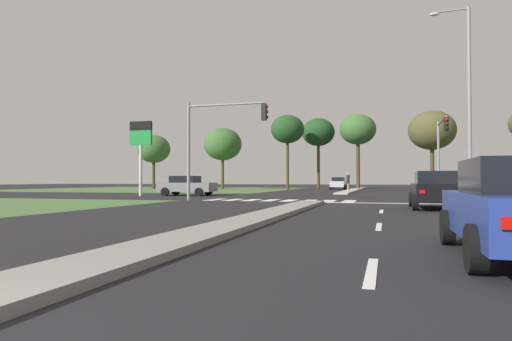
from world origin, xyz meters
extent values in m
plane|color=black|center=(0.00, 30.00, 0.00)|extent=(200.00, 200.00, 0.00)
cube|color=#476B38|center=(-25.50, 54.50, 0.00)|extent=(35.00, 35.00, 0.01)
cube|color=gray|center=(0.00, 11.00, 0.07)|extent=(1.20, 22.00, 0.14)
cube|color=#ADA89E|center=(0.00, 55.00, 0.07)|extent=(1.20, 36.00, 0.14)
cube|color=silver|center=(3.50, 4.49, 0.01)|extent=(0.14, 2.00, 0.01)
cube|color=silver|center=(3.50, 10.49, 0.01)|extent=(0.14, 2.00, 0.01)
cube|color=silver|center=(3.50, 16.49, 0.01)|extent=(0.14, 2.00, 0.01)
cube|color=silver|center=(6.85, 12.00, 0.01)|extent=(0.14, 24.00, 0.01)
cube|color=silver|center=(3.80, 23.00, 0.01)|extent=(6.40, 0.50, 0.01)
cube|color=silver|center=(-6.40, 24.80, 0.01)|extent=(0.70, 2.80, 0.01)
cube|color=silver|center=(-5.25, 24.80, 0.01)|extent=(0.70, 2.80, 0.01)
cube|color=silver|center=(-4.10, 24.80, 0.01)|extent=(0.70, 2.80, 0.01)
cube|color=silver|center=(-2.95, 24.80, 0.01)|extent=(0.70, 2.80, 0.01)
cube|color=silver|center=(-1.80, 24.80, 0.01)|extent=(0.70, 2.80, 0.01)
cube|color=silver|center=(-0.65, 24.80, 0.01)|extent=(0.70, 2.80, 0.01)
cube|color=silver|center=(0.50, 24.80, 0.01)|extent=(0.70, 2.80, 0.01)
cube|color=silver|center=(1.65, 24.80, 0.01)|extent=(0.70, 2.80, 0.01)
cube|color=red|center=(4.99, 3.88, 0.72)|extent=(0.20, 0.04, 0.14)
cylinder|color=black|center=(4.78, 7.47, 0.32)|extent=(0.22, 0.64, 0.64)
cylinder|color=black|center=(4.78, 4.68, 0.32)|extent=(0.22, 0.64, 0.64)
cube|color=#B7B7BC|center=(-2.41, 59.38, 0.69)|extent=(1.81, 4.24, 0.75)
cube|color=black|center=(-2.41, 59.53, 1.33)|extent=(1.59, 1.95, 0.52)
cube|color=red|center=(-1.72, 61.52, 0.77)|extent=(0.20, 0.04, 0.14)
cube|color=red|center=(-3.09, 61.52, 0.77)|extent=(0.20, 0.04, 0.14)
cylinder|color=black|center=(-1.50, 58.02, 0.32)|extent=(0.22, 0.64, 0.64)
cylinder|color=black|center=(-3.31, 58.02, 0.32)|extent=(0.22, 0.64, 0.64)
cylinder|color=black|center=(-1.50, 60.74, 0.32)|extent=(0.22, 0.64, 0.64)
cylinder|color=black|center=(-3.31, 60.74, 0.32)|extent=(0.22, 0.64, 0.64)
cube|color=#A31919|center=(9.32, 30.68, 0.66)|extent=(4.48, 1.77, 0.69)
cube|color=black|center=(9.17, 30.68, 1.27)|extent=(2.06, 1.56, 0.52)
cube|color=red|center=(7.06, 31.36, 0.73)|extent=(0.04, 0.20, 0.14)
cube|color=red|center=(7.06, 30.01, 0.73)|extent=(0.04, 0.20, 0.14)
cylinder|color=black|center=(10.75, 31.57, 0.32)|extent=(0.64, 0.22, 0.64)
cylinder|color=black|center=(10.75, 29.80, 0.32)|extent=(0.64, 0.22, 0.64)
cylinder|color=black|center=(7.89, 31.57, 0.32)|extent=(0.64, 0.22, 0.64)
cylinder|color=black|center=(7.89, 29.80, 0.32)|extent=(0.64, 0.22, 0.64)
cube|color=black|center=(5.65, 18.84, 0.68)|extent=(1.74, 4.36, 0.73)
cube|color=black|center=(5.65, 18.69, 1.31)|extent=(1.53, 2.01, 0.52)
cube|color=red|center=(4.99, 16.64, 0.76)|extent=(0.20, 0.04, 0.14)
cube|color=red|center=(6.31, 16.64, 0.76)|extent=(0.20, 0.04, 0.14)
cylinder|color=black|center=(4.78, 20.24, 0.32)|extent=(0.22, 0.64, 0.64)
cylinder|color=black|center=(6.52, 20.24, 0.32)|extent=(0.22, 0.64, 0.64)
cylinder|color=black|center=(4.78, 17.44, 0.32)|extent=(0.22, 0.64, 0.64)
cylinder|color=black|center=(6.52, 17.44, 0.32)|extent=(0.22, 0.64, 0.64)
cube|color=slate|center=(-11.13, 30.98, 0.66)|extent=(4.34, 1.87, 0.69)
cube|color=black|center=(-11.28, 30.98, 1.27)|extent=(2.00, 1.65, 0.52)
cube|color=red|center=(-13.32, 31.69, 0.73)|extent=(0.04, 0.20, 0.14)
cube|color=red|center=(-13.32, 30.27, 0.73)|extent=(0.04, 0.20, 0.14)
cylinder|color=black|center=(-9.74, 31.91, 0.32)|extent=(0.64, 0.22, 0.64)
cylinder|color=black|center=(-9.74, 30.04, 0.32)|extent=(0.64, 0.22, 0.64)
cylinder|color=black|center=(-12.52, 31.91, 0.32)|extent=(0.64, 0.22, 0.64)
cylinder|color=black|center=(-12.52, 30.04, 0.32)|extent=(0.64, 0.22, 0.64)
cylinder|color=gray|center=(7.60, 36.60, 2.88)|extent=(0.18, 0.18, 5.76)
cylinder|color=gray|center=(7.60, 34.11, 5.51)|extent=(0.12, 4.98, 0.12)
cube|color=black|center=(7.60, 31.62, 4.99)|extent=(0.32, 0.26, 0.95)
sphere|color=red|center=(7.60, 31.46, 5.29)|extent=(0.20, 0.20, 0.20)
sphere|color=#3A2405|center=(7.60, 31.46, 4.99)|extent=(0.20, 0.20, 0.20)
sphere|color=black|center=(7.60, 31.46, 4.69)|extent=(0.20, 0.20, 0.20)
cylinder|color=gray|center=(-7.60, 23.40, 2.92)|extent=(0.18, 0.18, 5.84)
cylinder|color=gray|center=(-5.28, 23.40, 5.59)|extent=(4.64, 0.12, 0.12)
cube|color=black|center=(-2.96, 23.40, 5.07)|extent=(0.26, 0.32, 0.95)
sphere|color=red|center=(-2.80, 23.40, 5.37)|extent=(0.20, 0.20, 0.20)
sphere|color=#3A2405|center=(-2.80, 23.40, 5.07)|extent=(0.20, 0.20, 0.20)
sphere|color=black|center=(-2.80, 23.40, 4.77)|extent=(0.20, 0.20, 0.20)
cylinder|color=gray|center=(8.19, 26.24, 5.48)|extent=(0.20, 0.20, 10.95)
cylinder|color=gray|center=(7.29, 26.30, 10.85)|extent=(1.81, 0.23, 0.10)
ellipsoid|color=#B2B2A8|center=(6.39, 26.36, 10.75)|extent=(0.56, 0.28, 0.20)
cylinder|color=#9E8966|center=(0.13, 43.04, 0.51)|extent=(0.16, 0.16, 0.75)
cylinder|color=#232833|center=(0.13, 43.04, 1.28)|extent=(0.34, 0.34, 0.78)
sphere|color=tan|center=(0.13, 43.04, 1.78)|extent=(0.22, 0.22, 0.22)
cylinder|color=silver|center=(-14.24, 29.40, 1.93)|extent=(0.24, 0.24, 3.87)
cube|color=#197F33|center=(-14.24, 29.40, 4.42)|extent=(1.80, 0.24, 1.10)
cube|color=black|center=(-14.24, 29.40, 5.32)|extent=(1.80, 0.24, 0.70)
cylinder|color=#423323|center=(-27.34, 55.59, 2.15)|extent=(0.41, 0.41, 4.29)
ellipsoid|color=#38602D|center=(-27.34, 55.59, 5.54)|extent=(4.55, 4.55, 3.87)
cylinder|color=#423323|center=(-18.11, 58.11, 2.37)|extent=(0.37, 0.37, 4.74)
ellipsoid|color=#38602D|center=(-18.11, 58.11, 6.19)|extent=(5.26, 5.26, 4.47)
cylinder|color=#423323|center=(-8.35, 55.24, 3.25)|extent=(0.36, 0.36, 6.51)
ellipsoid|color=#1E421E|center=(-8.35, 55.24, 7.67)|extent=(4.23, 4.23, 3.60)
cylinder|color=#423323|center=(-5.22, 60.76, 3.27)|extent=(0.39, 0.39, 6.53)
ellipsoid|color=#1E421E|center=(-5.22, 60.76, 7.75)|extent=(4.45, 4.45, 3.78)
cylinder|color=#423323|center=(0.18, 58.65, 3.24)|extent=(0.47, 0.47, 6.48)
ellipsoid|color=#38602D|center=(0.18, 58.65, 7.75)|extent=(4.61, 4.61, 3.92)
cylinder|color=#423323|center=(8.78, 54.87, 2.75)|extent=(0.45, 0.45, 5.51)
ellipsoid|color=#4C4728|center=(8.78, 54.87, 6.98)|extent=(5.35, 5.35, 4.55)
camera|label=1|loc=(3.70, -1.68, 1.19)|focal=32.26mm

